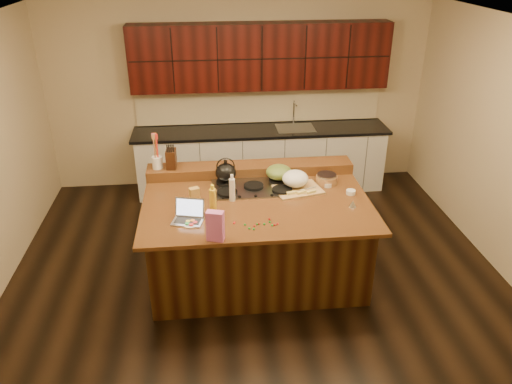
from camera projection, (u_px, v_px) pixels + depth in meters
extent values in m
cube|color=black|center=(256.00, 272.00, 5.69)|extent=(5.50, 5.00, 0.01)
cube|color=silver|center=(257.00, 25.00, 4.47)|extent=(5.50, 5.00, 0.01)
cube|color=tan|center=(239.00, 96.00, 7.31)|extent=(5.50, 0.01, 2.70)
cube|color=tan|center=(302.00, 337.00, 2.86)|extent=(5.50, 0.01, 2.70)
cube|color=tan|center=(512.00, 153.00, 5.34)|extent=(0.01, 5.00, 2.70)
cube|color=black|center=(256.00, 239.00, 5.49)|extent=(2.22, 1.42, 0.88)
cube|color=black|center=(256.00, 203.00, 5.28)|extent=(2.40, 1.60, 0.04)
cube|color=black|center=(250.00, 169.00, 5.87)|extent=(2.40, 0.30, 0.12)
cube|color=gray|center=(254.00, 188.00, 5.54)|extent=(0.92, 0.52, 0.02)
cylinder|color=black|center=(226.00, 182.00, 5.62)|extent=(0.22, 0.22, 0.03)
cylinder|color=black|center=(279.00, 180.00, 5.67)|extent=(0.22, 0.22, 0.03)
cylinder|color=black|center=(227.00, 193.00, 5.39)|extent=(0.22, 0.22, 0.03)
cylinder|color=black|center=(282.00, 190.00, 5.44)|extent=(0.22, 0.22, 0.03)
cylinder|color=black|center=(254.00, 186.00, 5.53)|extent=(0.22, 0.22, 0.03)
cube|color=silver|center=(261.00, 160.00, 7.44)|extent=(3.60, 0.62, 0.90)
cube|color=black|center=(261.00, 131.00, 7.23)|extent=(3.70, 0.66, 0.04)
cube|color=gray|center=(295.00, 128.00, 7.27)|extent=(0.55, 0.42, 0.01)
cylinder|color=gray|center=(294.00, 112.00, 7.35)|extent=(0.02, 0.02, 0.36)
cube|color=black|center=(261.00, 56.00, 6.90)|extent=(3.60, 0.34, 0.90)
cube|color=tan|center=(259.00, 106.00, 7.38)|extent=(3.60, 0.03, 0.50)
ellipsoid|color=black|center=(226.00, 172.00, 5.56)|extent=(0.30, 0.30, 0.21)
ellipsoid|color=#556D2B|center=(279.00, 172.00, 5.63)|extent=(0.29, 0.29, 0.16)
cube|color=#B7B7BC|center=(188.00, 221.00, 4.87)|extent=(0.33, 0.27, 0.01)
cube|color=black|center=(188.00, 221.00, 4.87)|extent=(0.27, 0.18, 0.00)
cube|color=#B7B7BC|center=(190.00, 207.00, 4.92)|extent=(0.30, 0.13, 0.19)
cube|color=silver|center=(190.00, 208.00, 4.91)|extent=(0.27, 0.11, 0.16)
cylinder|color=gold|center=(213.00, 202.00, 4.97)|extent=(0.09, 0.09, 0.27)
cylinder|color=silver|center=(232.00, 190.00, 5.23)|extent=(0.08, 0.08, 0.25)
cube|color=tan|center=(298.00, 190.00, 5.49)|extent=(0.57, 0.47, 0.02)
ellipsoid|color=white|center=(295.00, 179.00, 5.50)|extent=(0.29, 0.29, 0.18)
cube|color=#EDD872|center=(291.00, 193.00, 5.36)|extent=(0.11, 0.03, 0.03)
cube|color=#EDD872|center=(301.00, 192.00, 5.37)|extent=(0.11, 0.03, 0.03)
cube|color=#EDD872|center=(311.00, 192.00, 5.38)|extent=(0.11, 0.03, 0.03)
cylinder|color=gray|center=(308.00, 189.00, 5.47)|extent=(0.19, 0.08, 0.01)
cylinder|color=white|center=(351.00, 192.00, 5.41)|extent=(0.11, 0.11, 0.04)
cylinder|color=white|center=(328.00, 184.00, 5.58)|extent=(0.13, 0.13, 0.04)
cylinder|color=white|center=(325.00, 182.00, 5.64)|extent=(0.12, 0.12, 0.04)
cylinder|color=#996B3F|center=(326.00, 179.00, 5.64)|extent=(0.28, 0.28, 0.09)
cone|color=silver|center=(353.00, 204.00, 5.14)|extent=(0.10, 0.10, 0.07)
cube|color=#DE68BC|center=(215.00, 226.00, 4.53)|extent=(0.17, 0.13, 0.29)
cylinder|color=white|center=(191.00, 223.00, 4.84)|extent=(0.23, 0.23, 0.01)
cube|color=#C09343|center=(194.00, 194.00, 5.26)|extent=(0.12, 0.10, 0.14)
cylinder|color=white|center=(157.00, 162.00, 5.71)|extent=(0.15, 0.15, 0.14)
cube|color=black|center=(171.00, 159.00, 5.71)|extent=(0.12, 0.18, 0.22)
ellipsoid|color=red|center=(254.00, 226.00, 4.79)|extent=(0.02, 0.02, 0.02)
ellipsoid|color=#198C26|center=(245.00, 225.00, 4.81)|extent=(0.02, 0.02, 0.02)
ellipsoid|color=red|center=(234.00, 222.00, 4.85)|extent=(0.02, 0.02, 0.02)
ellipsoid|color=#198C26|center=(254.00, 229.00, 4.74)|extent=(0.02, 0.02, 0.02)
ellipsoid|color=red|center=(269.00, 219.00, 4.91)|extent=(0.02, 0.02, 0.02)
ellipsoid|color=#198C26|center=(270.00, 222.00, 4.86)|extent=(0.02, 0.02, 0.02)
ellipsoid|color=red|center=(278.00, 224.00, 4.83)|extent=(0.02, 0.02, 0.02)
ellipsoid|color=#198C26|center=(264.00, 224.00, 4.83)|extent=(0.02, 0.02, 0.02)
ellipsoid|color=red|center=(234.00, 223.00, 4.84)|extent=(0.02, 0.02, 0.02)
ellipsoid|color=#198C26|center=(249.00, 228.00, 4.75)|extent=(0.02, 0.02, 0.02)
ellipsoid|color=red|center=(258.00, 224.00, 4.83)|extent=(0.02, 0.02, 0.02)
ellipsoid|color=#198C26|center=(257.00, 224.00, 4.82)|extent=(0.02, 0.02, 0.02)
ellipsoid|color=red|center=(274.00, 225.00, 4.81)|extent=(0.02, 0.02, 0.02)
ellipsoid|color=#198C26|center=(272.00, 225.00, 4.80)|extent=(0.02, 0.02, 0.02)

